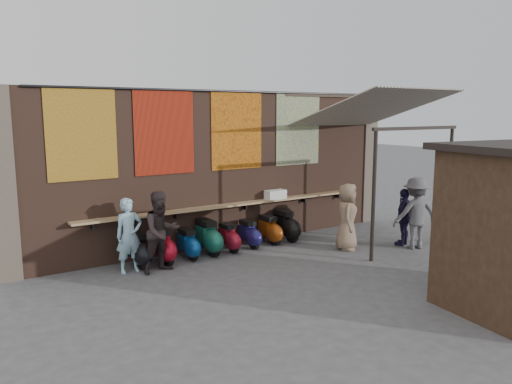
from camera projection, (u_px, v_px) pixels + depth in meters
ground at (285, 270)px, 11.08m from camera, size 70.00×70.00×0.00m
brick_wall at (223, 169)px, 12.98m from camera, size 10.00×0.40×4.00m
pier_left at (1, 185)px, 10.13m from camera, size 0.50×0.50×4.00m
pier_right at (365, 159)px, 15.83m from camera, size 0.50×0.50×4.00m
eating_counter at (231, 205)px, 12.82m from camera, size 8.00×0.32×0.05m
shelf_box at (275, 195)px, 13.54m from camera, size 0.57×0.29×0.25m
tapestry_redgold at (82, 134)px, 10.67m from camera, size 1.50×0.02×2.00m
tapestry_sun at (164, 132)px, 11.71m from camera, size 1.50×0.02×2.00m
tapestry_orange at (237, 130)px, 12.81m from camera, size 1.50×0.02×2.00m
tapestry_multi at (298, 129)px, 13.90m from camera, size 1.50×0.02×2.00m
hang_rail at (227, 91)px, 12.48m from camera, size 9.50×0.06×0.06m
scooter_stool_0 at (139, 250)px, 11.23m from camera, size 0.37×0.82×0.78m
scooter_stool_1 at (163, 246)px, 11.49m from camera, size 0.38×0.85×0.81m
scooter_stool_2 at (188, 244)px, 11.87m from camera, size 0.33×0.74×0.70m
scooter_stool_3 at (208, 237)px, 12.23m from camera, size 0.40×0.89×0.85m
scooter_stool_4 at (229, 238)px, 12.50m from camera, size 0.33×0.73×0.69m
scooter_stool_5 at (249, 234)px, 12.85m from camera, size 0.33×0.74×0.70m
scooter_stool_6 at (269, 230)px, 13.24m from camera, size 0.35×0.78×0.74m
scooter_stool_7 at (286, 226)px, 13.55m from camera, size 0.39×0.86×0.82m
diner_left at (129, 235)px, 10.81m from camera, size 0.61×0.40×1.64m
diner_right at (161, 232)px, 10.83m from camera, size 0.95×0.79×1.78m
shopper_navy at (404, 217)px, 13.03m from camera, size 0.95×0.63×1.50m
shopper_grey at (416, 213)px, 12.71m from camera, size 1.35×1.06×1.84m
shopper_tan at (347, 217)px, 12.59m from camera, size 0.96×0.97×1.70m
stall_sign at (483, 188)px, 9.49m from camera, size 1.19×0.21×0.50m
stall_shelf at (479, 239)px, 9.65m from camera, size 2.15×0.41×0.06m
awning_canvas at (371, 109)px, 13.17m from camera, size 3.20×3.28×0.97m
awning_ledger at (331, 95)px, 14.41m from camera, size 3.30×0.08×0.12m
awning_header at (417, 128)px, 12.01m from camera, size 3.00×0.08×0.08m
awning_post_left at (374, 196)px, 11.49m from camera, size 0.09×0.09×3.10m
awning_post_right at (449, 186)px, 13.02m from camera, size 0.09×0.09×3.10m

